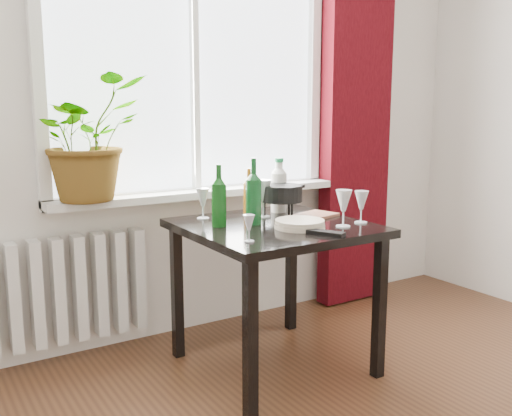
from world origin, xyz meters
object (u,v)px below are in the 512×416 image
wine_bottle_left (219,195)px  cleaning_bottle (279,185)px  radiator (69,289)px  potted_plant (87,138)px  wineglass_far_right (361,207)px  wineglass_front_right (343,208)px  wineglass_back_center (263,198)px  tv_remote (326,233)px  fondue_pot (282,201)px  wine_bottle_right (254,191)px  wineglass_front_left (249,228)px  cutting_board (313,216)px  wineglass_back_left (203,203)px  plate_stack (300,224)px  table (275,242)px  bottle_amber (249,192)px

wine_bottle_left → cleaning_bottle: 0.48m
cleaning_bottle → radiator: bearing=160.4°
wine_bottle_left → potted_plant: bearing=136.3°
wineglass_far_right → potted_plant: bearing=145.4°
wineglass_front_right → wineglass_back_center: 0.45m
wineglass_front_right → cleaning_bottle: bearing=94.2°
tv_remote → fondue_pot: bearing=53.1°
cleaning_bottle → tv_remote: (-0.14, -0.58, -0.14)m
potted_plant → wine_bottle_right: potted_plant is taller
potted_plant → wineglass_front_left: bearing=-61.9°
wine_bottle_right → potted_plant: bearing=142.2°
wineglass_back_center → cutting_board: (0.23, -0.13, -0.09)m
potted_plant → wineglass_far_right: bearing=-34.6°
cutting_board → wineglass_back_left: bearing=153.3°
wine_bottle_right → wineglass_front_left: (-0.22, -0.31, -0.10)m
wineglass_far_right → wine_bottle_left: bearing=154.1°
wineglass_front_right → plate_stack: wineglass_front_right is taller
potted_plant → wine_bottle_left: size_ratio=2.05×
cleaning_bottle → wineglass_back_left: 0.45m
cleaning_bottle → plate_stack: cleaning_bottle is taller
wine_bottle_left → wine_bottle_right: (0.17, -0.04, 0.01)m
cleaning_bottle → plate_stack: size_ratio=1.24×
wineglass_back_center → potted_plant: bearing=153.5°
cleaning_bottle → wineglass_front_right: bearing=-85.8°
radiator → cleaning_bottle: cleaning_bottle is taller
potted_plant → wineglass_front_right: 1.30m
cleaning_bottle → wineglass_front_right: size_ratio=1.64×
wine_bottle_right → fondue_pot: (0.23, 0.09, -0.08)m
radiator → wineglass_far_right: bearing=-34.5°
radiator → table: (0.85, -0.63, 0.27)m
radiator → wineglass_front_left: wineglass_front_left is taller
wine_bottle_left → cutting_board: size_ratio=1.20×
wineglass_back_center → wineglass_back_left: (-0.28, 0.13, -0.02)m
wine_bottle_left → wineglass_back_left: (0.02, 0.20, -0.07)m
wineglass_front_right → tv_remote: (-0.18, -0.09, -0.08)m
wine_bottle_left → wineglass_back_left: wine_bottle_left is taller
potted_plant → wine_bottle_left: 0.72m
wine_bottle_right → tv_remote: (0.14, -0.38, -0.15)m
fondue_pot → tv_remote: bearing=-98.1°
wineglass_back_center → radiator: bearing=152.6°
fondue_pot → cutting_board: 0.18m
wineglass_back_center → wine_bottle_left: bearing=-166.3°
wine_bottle_left → plate_stack: (0.30, -0.24, -0.13)m
table → cutting_board: size_ratio=3.39×
fondue_pot → tv_remote: size_ratio=1.42×
wineglass_front_right → plate_stack: bearing=154.4°
wineglass_front_right → potted_plant: bearing=140.9°
radiator → wine_bottle_left: (0.59, -0.53, 0.51)m
bottle_amber → wineglass_back_center: 0.08m
wineglass_front_right → wineglass_back_center: wineglass_back_center is taller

